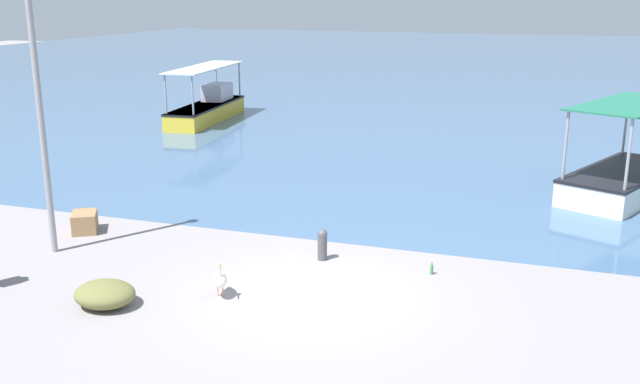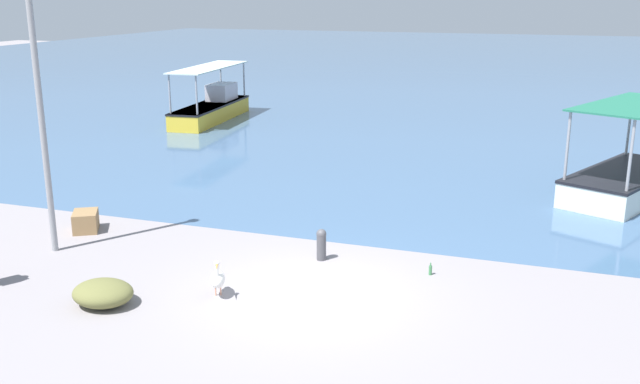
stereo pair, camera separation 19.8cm
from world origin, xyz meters
name	(u,v)px [view 1 (the left image)]	position (x,y,z in m)	size (l,w,h in m)	color
ground	(313,294)	(0.00, 0.00, 0.00)	(120.00, 120.00, 0.00)	gray
harbor_water	(505,65)	(0.00, 48.00, 0.00)	(110.00, 90.00, 0.00)	#44658B
fishing_boat_near_left	(622,177)	(6.24, 9.49, 0.56)	(3.81, 5.28, 2.72)	white
fishing_boat_near_right	(208,107)	(-11.06, 17.13, 0.63)	(2.09, 6.40, 2.47)	gold
pelican	(220,279)	(-1.69, -0.69, 0.38)	(0.50, 0.75, 0.80)	#E0997A
lamp_post	(38,91)	(-6.42, 0.38, 3.69)	(0.28, 0.28, 6.64)	gray
mooring_bollard	(322,243)	(-0.42, 1.83, 0.38)	(0.22, 0.22, 0.72)	#47474C
net_pile	(105,294)	(-3.57, -1.78, 0.24)	(1.19, 1.01, 0.48)	olive
cargo_crate	(85,222)	(-6.62, 1.79, 0.25)	(0.79, 0.58, 0.49)	#957248
glass_bottle	(432,270)	(2.04, 1.76, 0.11)	(0.07, 0.07, 0.27)	#3F7F4C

